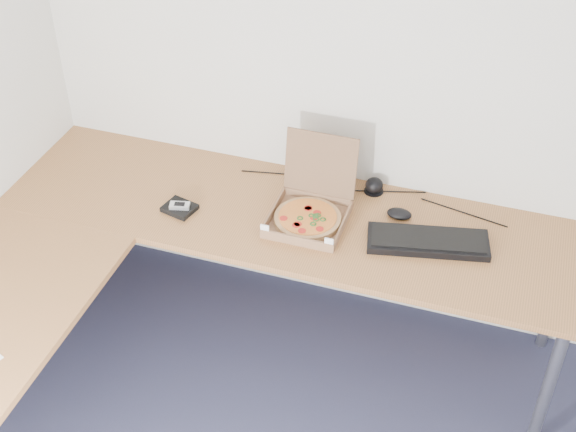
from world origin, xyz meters
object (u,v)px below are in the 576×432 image
(desk, at_px, (177,265))
(drinking_glass, at_px, (348,176))
(wallet, at_px, (180,208))
(keyboard, at_px, (428,242))
(pizza_box, at_px, (309,213))

(desk, bearing_deg, drinking_glass, 52.51)
(wallet, bearing_deg, keyboard, 19.41)
(drinking_glass, height_order, keyboard, drinking_glass)
(pizza_box, xyz_separation_m, wallet, (-0.56, -0.11, -0.03))
(desk, relative_size, drinking_glass, 19.23)
(keyboard, bearing_deg, pizza_box, 167.83)
(pizza_box, bearing_deg, wallet, -168.70)
(wallet, bearing_deg, drinking_glass, 44.15)
(desk, bearing_deg, wallet, 112.25)
(pizza_box, bearing_deg, desk, -136.12)
(drinking_glass, bearing_deg, keyboard, -33.61)
(desk, relative_size, keyboard, 5.01)
(desk, xyz_separation_m, keyboard, (0.95, 0.41, 0.05))
(pizza_box, height_order, wallet, pizza_box)
(wallet, bearing_deg, desk, -54.18)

